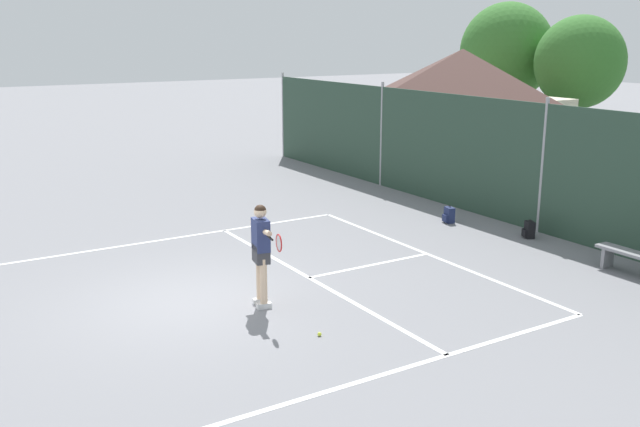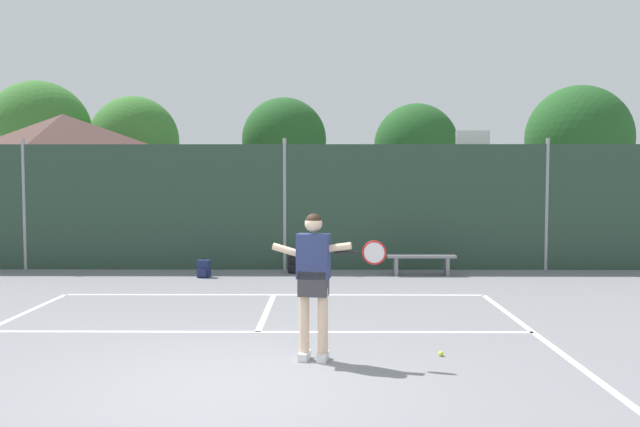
% 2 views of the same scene
% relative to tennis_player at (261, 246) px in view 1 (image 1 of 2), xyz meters
% --- Properties ---
extents(ground_plane, '(120.00, 120.00, 0.00)m').
position_rel_tennis_player_xyz_m(ground_plane, '(-0.87, -1.00, -1.11)').
color(ground_plane, gray).
extents(court_markings, '(8.30, 11.10, 0.01)m').
position_rel_tennis_player_xyz_m(court_markings, '(-0.87, -0.35, -1.11)').
color(court_markings, white).
rests_on(court_markings, ground).
extents(chainlink_fence, '(26.09, 0.09, 3.27)m').
position_rel_tennis_player_xyz_m(chainlink_fence, '(-0.87, 8.00, 0.45)').
color(chainlink_fence, '#284233').
rests_on(chainlink_fence, ground).
extents(clubhouse_building, '(6.41, 5.24, 4.23)m').
position_rel_tennis_player_xyz_m(clubhouse_building, '(-7.86, 11.72, 1.08)').
color(clubhouse_building, beige).
rests_on(clubhouse_building, ground).
extents(tennis_player, '(1.44, 0.32, 1.85)m').
position_rel_tennis_player_xyz_m(tennis_player, '(0.00, 0.00, 0.00)').
color(tennis_player, silver).
rests_on(tennis_player, ground).
extents(tennis_ball, '(0.07, 0.07, 0.07)m').
position_rel_tennis_player_xyz_m(tennis_ball, '(1.63, 0.19, -1.08)').
color(tennis_ball, '#CCE033').
rests_on(tennis_ball, ground).
extents(backpack_navy, '(0.31, 0.29, 0.46)m').
position_rel_tennis_player_xyz_m(backpack_navy, '(-2.66, 6.71, -0.92)').
color(backpack_navy, navy).
rests_on(backpack_navy, ground).
extents(backpack_black, '(0.33, 0.33, 0.46)m').
position_rel_tennis_player_xyz_m(backpack_black, '(-0.60, 7.38, -0.92)').
color(backpack_black, black).
rests_on(backpack_black, ground).
extents(courtside_bench, '(1.60, 0.36, 0.48)m').
position_rel_tennis_player_xyz_m(courtside_bench, '(2.40, 7.08, -0.75)').
color(courtside_bench, gray).
rests_on(courtside_bench, ground).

